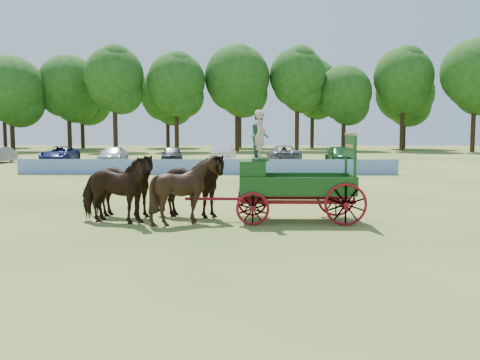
% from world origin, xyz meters
% --- Properties ---
extents(ground, '(160.00, 160.00, 0.00)m').
position_xyz_m(ground, '(0.00, 0.00, 0.00)').
color(ground, '#A79F4B').
rests_on(ground, ground).
extents(horse_lead_left, '(2.90, 1.87, 2.26)m').
position_xyz_m(horse_lead_left, '(-2.64, -0.77, 1.13)').
color(horse_lead_left, black).
rests_on(horse_lead_left, ground).
extents(horse_lead_right, '(2.90, 1.83, 2.26)m').
position_xyz_m(horse_lead_right, '(-2.64, 0.33, 1.13)').
color(horse_lead_right, black).
rests_on(horse_lead_right, ground).
extents(horse_wheel_left, '(2.33, 2.14, 2.27)m').
position_xyz_m(horse_wheel_left, '(-0.24, -0.77, 1.13)').
color(horse_wheel_left, black).
rests_on(horse_wheel_left, ground).
extents(horse_wheel_right, '(2.87, 1.73, 2.26)m').
position_xyz_m(horse_wheel_right, '(-0.24, 0.33, 1.13)').
color(horse_wheel_right, black).
rests_on(horse_wheel_right, ground).
extents(farm_dray, '(6.00, 2.00, 3.74)m').
position_xyz_m(farm_dray, '(2.72, -0.19, 1.64)').
color(farm_dray, '#A2101E').
rests_on(farm_dray, ground).
extents(sponsor_banner, '(26.00, 0.08, 1.05)m').
position_xyz_m(sponsor_banner, '(-1.00, 18.00, 0.53)').
color(sponsor_banner, blue).
rests_on(sponsor_banner, ground).
extents(parked_cars, '(38.26, 6.94, 1.64)m').
position_xyz_m(parked_cars, '(-5.81, 30.03, 0.77)').
color(parked_cars, silver).
rests_on(parked_cars, ground).
extents(treeline, '(91.08, 24.65, 14.87)m').
position_xyz_m(treeline, '(-5.37, 59.80, 9.50)').
color(treeline, '#382314').
rests_on(treeline, ground).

